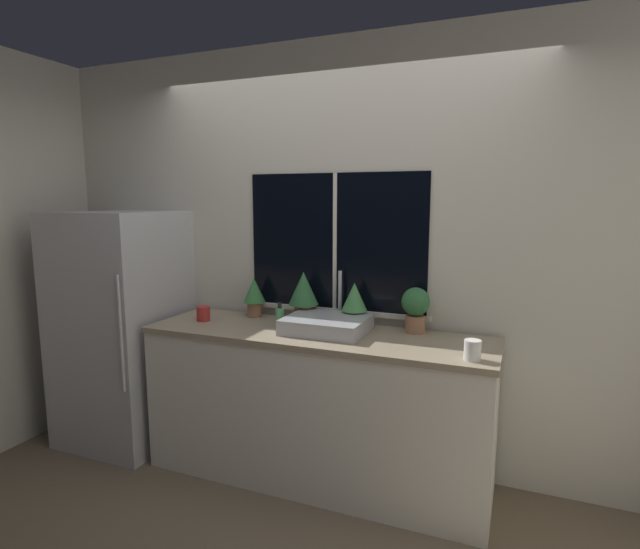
# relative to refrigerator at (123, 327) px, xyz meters

# --- Properties ---
(ground_plane) EXTENTS (14.00, 14.00, 0.00)m
(ground_plane) POSITION_rel_refrigerator_xyz_m (1.47, -0.27, -0.81)
(ground_plane) COLOR brown
(wall_back) EXTENTS (8.00, 0.09, 2.70)m
(wall_back) POSITION_rel_refrigerator_xyz_m (1.47, 0.38, 0.54)
(wall_back) COLOR beige
(wall_back) RESTS_ON ground_plane
(wall_left) EXTENTS (0.06, 7.00, 2.70)m
(wall_left) POSITION_rel_refrigerator_xyz_m (-0.66, 1.23, 0.54)
(wall_left) COLOR beige
(wall_left) RESTS_ON ground_plane
(counter) EXTENTS (2.10, 0.61, 0.93)m
(counter) POSITION_rel_refrigerator_xyz_m (1.47, 0.02, -0.35)
(counter) COLOR silver
(counter) RESTS_ON ground_plane
(refrigerator) EXTENTS (0.75, 0.74, 1.63)m
(refrigerator) POSITION_rel_refrigerator_xyz_m (0.00, 0.00, 0.00)
(refrigerator) COLOR #B7B7BC
(refrigerator) RESTS_ON ground_plane
(sink) EXTENTS (0.48, 0.45, 0.34)m
(sink) POSITION_rel_refrigerator_xyz_m (1.53, 0.06, 0.16)
(sink) COLOR #ADADB2
(sink) RESTS_ON counter
(potted_plant_far_left) EXTENTS (0.15, 0.15, 0.26)m
(potted_plant_far_left) POSITION_rel_refrigerator_xyz_m (0.93, 0.24, 0.26)
(potted_plant_far_left) COLOR #9E6B4C
(potted_plant_far_left) RESTS_ON counter
(potted_plant_center_left) EXTENTS (0.19, 0.19, 0.32)m
(potted_plant_center_left) POSITION_rel_refrigerator_xyz_m (1.30, 0.24, 0.30)
(potted_plant_center_left) COLOR #9E6B4C
(potted_plant_center_left) RESTS_ON counter
(potted_plant_center_right) EXTENTS (0.16, 0.16, 0.28)m
(potted_plant_center_right) POSITION_rel_refrigerator_xyz_m (1.64, 0.24, 0.28)
(potted_plant_center_right) COLOR #9E6B4C
(potted_plant_center_right) RESTS_ON counter
(potted_plant_far_right) EXTENTS (0.17, 0.17, 0.27)m
(potted_plant_far_right) POSITION_rel_refrigerator_xyz_m (2.02, 0.24, 0.27)
(potted_plant_far_right) COLOR #9E6B4C
(potted_plant_far_right) RESTS_ON counter
(soap_bottle) EXTENTS (0.05, 0.05, 0.15)m
(soap_bottle) POSITION_rel_refrigerator_xyz_m (1.21, 0.06, 0.17)
(soap_bottle) COLOR #519E5B
(soap_bottle) RESTS_ON counter
(mug_white) EXTENTS (0.08, 0.08, 0.10)m
(mug_white) POSITION_rel_refrigerator_xyz_m (2.39, -0.17, 0.16)
(mug_white) COLOR white
(mug_white) RESTS_ON counter
(mug_red) EXTENTS (0.09, 0.09, 0.09)m
(mug_red) POSITION_rel_refrigerator_xyz_m (0.68, 0.01, 0.16)
(mug_red) COLOR #B72D28
(mug_red) RESTS_ON counter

